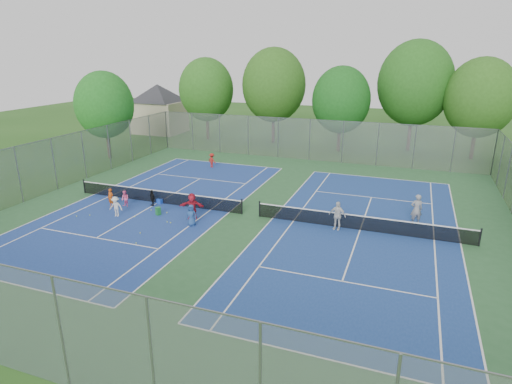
% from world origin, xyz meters
% --- Properties ---
extents(ground, '(120.00, 120.00, 0.00)m').
position_xyz_m(ground, '(0.00, 0.00, 0.00)').
color(ground, '#27541A').
rests_on(ground, ground).
extents(court_pad, '(32.00, 32.00, 0.01)m').
position_xyz_m(court_pad, '(0.00, 0.00, 0.01)').
color(court_pad, '#2A5A31').
rests_on(court_pad, ground).
extents(court_left, '(10.97, 23.77, 0.01)m').
position_xyz_m(court_left, '(-7.00, 0.00, 0.02)').
color(court_left, navy).
rests_on(court_left, court_pad).
extents(court_right, '(10.97, 23.77, 0.01)m').
position_xyz_m(court_right, '(7.00, 0.00, 0.02)').
color(court_right, navy).
rests_on(court_right, court_pad).
extents(net_left, '(12.87, 0.10, 0.91)m').
position_xyz_m(net_left, '(-7.00, 0.00, 0.46)').
color(net_left, black).
rests_on(net_left, ground).
extents(net_right, '(12.87, 0.10, 0.91)m').
position_xyz_m(net_right, '(7.00, 0.00, 0.46)').
color(net_right, black).
rests_on(net_right, ground).
extents(fence_north, '(32.00, 0.10, 4.00)m').
position_xyz_m(fence_north, '(0.00, 16.00, 2.00)').
color(fence_north, gray).
rests_on(fence_north, ground).
extents(fence_south, '(32.00, 0.10, 4.00)m').
position_xyz_m(fence_south, '(0.00, -16.00, 2.00)').
color(fence_south, gray).
rests_on(fence_south, ground).
extents(fence_west, '(0.10, 32.00, 4.00)m').
position_xyz_m(fence_west, '(-16.00, 0.00, 2.00)').
color(fence_west, gray).
rests_on(fence_west, ground).
extents(house, '(11.03, 11.03, 7.30)m').
position_xyz_m(house, '(-22.00, 24.00, 4.21)').
color(house, '#B7A88C').
rests_on(house, ground).
extents(tree_nw, '(6.40, 6.40, 9.58)m').
position_xyz_m(tree_nw, '(-14.00, 22.00, 5.89)').
color(tree_nw, '#443326').
rests_on(tree_nw, ground).
extents(tree_nl, '(7.20, 7.20, 10.69)m').
position_xyz_m(tree_nl, '(-6.00, 23.00, 6.54)').
color(tree_nl, '#443326').
rests_on(tree_nl, ground).
extents(tree_nc, '(6.00, 6.00, 8.85)m').
position_xyz_m(tree_nc, '(2.00, 21.00, 5.39)').
color(tree_nc, '#443326').
rests_on(tree_nc, ground).
extents(tree_nr, '(7.60, 7.60, 11.42)m').
position_xyz_m(tree_nr, '(9.00, 24.00, 7.04)').
color(tree_nr, '#443326').
rests_on(tree_nr, ground).
extents(tree_ne, '(6.60, 6.60, 9.77)m').
position_xyz_m(tree_ne, '(15.00, 22.00, 5.97)').
color(tree_ne, '#443326').
rests_on(tree_ne, ground).
extents(tree_side_w, '(5.60, 5.60, 8.47)m').
position_xyz_m(tree_side_w, '(-19.00, 10.00, 5.24)').
color(tree_side_w, '#443326').
rests_on(tree_side_w, ground).
extents(ball_crate, '(0.46, 0.46, 0.34)m').
position_xyz_m(ball_crate, '(-6.80, -0.02, 0.17)').
color(ball_crate, blue).
rests_on(ball_crate, ground).
extents(ball_hopper, '(0.37, 0.37, 0.54)m').
position_xyz_m(ball_hopper, '(-5.68, -2.02, 0.27)').
color(ball_hopper, '#238133').
rests_on(ball_hopper, ground).
extents(student_a, '(0.51, 0.38, 1.29)m').
position_xyz_m(student_a, '(-9.58, -1.77, 0.64)').
color(student_a, '#C04A12').
rests_on(student_a, ground).
extents(student_b, '(0.64, 0.55, 1.13)m').
position_xyz_m(student_b, '(-8.66, -1.41, 0.56)').
color(student_b, pink).
rests_on(student_b, ground).
extents(student_c, '(0.95, 0.66, 1.34)m').
position_xyz_m(student_c, '(-8.08, -3.16, 0.67)').
color(student_c, silver).
rests_on(student_c, ground).
extents(student_d, '(0.72, 0.56, 1.14)m').
position_xyz_m(student_d, '(-7.05, -0.60, 0.57)').
color(student_d, black).
rests_on(student_d, ground).
extents(student_e, '(0.73, 0.54, 1.36)m').
position_xyz_m(student_e, '(-2.77, -2.85, 0.68)').
color(student_e, navy).
rests_on(student_e, ground).
extents(student_f, '(1.64, 0.87, 1.69)m').
position_xyz_m(student_f, '(-3.28, -1.79, 0.85)').
color(student_f, '#B2192B').
rests_on(student_f, ground).
extents(child_far_baseline, '(0.97, 0.76, 1.32)m').
position_xyz_m(child_far_baseline, '(-7.68, 10.13, 0.66)').
color(child_far_baseline, '#AA1E18').
rests_on(child_far_baseline, ground).
extents(instructor, '(0.81, 0.65, 1.94)m').
position_xyz_m(instructor, '(10.05, 2.15, 0.97)').
color(instructor, gray).
rests_on(instructor, ground).
extents(teen_court_b, '(1.08, 0.57, 1.76)m').
position_xyz_m(teen_court_b, '(5.64, -0.32, 0.88)').
color(teen_court_b, silver).
rests_on(teen_court_b, ground).
extents(tennis_ball_0, '(0.07, 0.07, 0.07)m').
position_xyz_m(tennis_ball_0, '(-6.29, -1.37, 0.03)').
color(tennis_ball_0, '#C5EC36').
rests_on(tennis_ball_0, ground).
extents(tennis_ball_1, '(0.07, 0.07, 0.07)m').
position_xyz_m(tennis_ball_1, '(-6.57, -1.52, 0.03)').
color(tennis_ball_1, yellow).
rests_on(tennis_ball_1, ground).
extents(tennis_ball_2, '(0.07, 0.07, 0.07)m').
position_xyz_m(tennis_ball_2, '(-4.17, -3.01, 0.03)').
color(tennis_ball_2, '#BDDD33').
rests_on(tennis_ball_2, ground).
extents(tennis_ball_3, '(0.07, 0.07, 0.07)m').
position_xyz_m(tennis_ball_3, '(-5.31, -1.59, 0.03)').
color(tennis_ball_3, '#CAD331').
rests_on(tennis_ball_3, ground).
extents(tennis_ball_4, '(0.07, 0.07, 0.07)m').
position_xyz_m(tennis_ball_4, '(-4.44, -2.97, 0.03)').
color(tennis_ball_4, '#D7F539').
rests_on(tennis_ball_4, ground).
extents(tennis_ball_5, '(0.07, 0.07, 0.07)m').
position_xyz_m(tennis_ball_5, '(-5.01, -5.00, 0.03)').
color(tennis_ball_5, gold).
rests_on(tennis_ball_5, ground).
extents(tennis_ball_6, '(0.07, 0.07, 0.07)m').
position_xyz_m(tennis_ball_6, '(-6.19, -1.26, 0.03)').
color(tennis_ball_6, '#B6DF33').
rests_on(tennis_ball_6, ground).
extents(tennis_ball_7, '(0.07, 0.07, 0.07)m').
position_xyz_m(tennis_ball_7, '(-9.77, -3.70, 0.03)').
color(tennis_ball_7, '#ABCB2F').
rests_on(tennis_ball_7, ground).
extents(tennis_ball_8, '(0.07, 0.07, 0.07)m').
position_xyz_m(tennis_ball_8, '(-6.88, -2.91, 0.03)').
color(tennis_ball_8, '#DCEE37').
rests_on(tennis_ball_8, ground).
extents(tennis_ball_9, '(0.07, 0.07, 0.07)m').
position_xyz_m(tennis_ball_9, '(-4.40, -6.26, 0.03)').
color(tennis_ball_9, '#BAD832').
rests_on(tennis_ball_9, ground).
extents(tennis_ball_10, '(0.07, 0.07, 0.07)m').
position_xyz_m(tennis_ball_10, '(-8.99, -1.60, 0.03)').
color(tennis_ball_10, '#BDE234').
rests_on(tennis_ball_10, ground).
extents(tennis_ball_11, '(0.07, 0.07, 0.07)m').
position_xyz_m(tennis_ball_11, '(-10.44, -4.15, 0.03)').
color(tennis_ball_11, '#CBE334').
rests_on(tennis_ball_11, ground).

